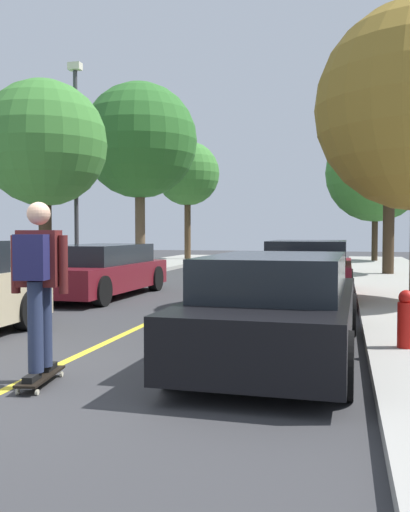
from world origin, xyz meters
TOP-DOWN VIEW (x-y plane):
  - ground at (0.00, 0.00)m, footprint 80.00×80.00m
  - center_line at (0.00, 4.00)m, footprint 0.12×39.20m
  - parked_car_left_near at (-2.43, 7.39)m, footprint 1.97×4.67m
  - parked_car_right_nearest at (2.43, 1.85)m, footprint 1.92×4.74m
  - parked_car_right_near at (2.43, 7.75)m, footprint 1.98×4.22m
  - street_tree_left_nearest at (-4.63, 8.79)m, footprint 3.36×3.36m
  - street_tree_left_near at (-4.63, 16.14)m, footprint 4.50×4.50m
  - street_tree_left_far at (-4.63, 23.15)m, footprint 3.27×3.27m
  - street_tree_right_near at (4.63, 14.74)m, footprint 3.66×3.66m
  - street_tree_right_far at (4.63, 23.43)m, footprint 4.73×4.73m
  - fire_hydrant at (3.93, 2.12)m, footprint 0.20×0.20m
  - streetlamp at (-4.18, 9.74)m, footprint 0.36×0.24m
  - skateboard at (0.25, 0.03)m, footprint 0.34×0.86m
  - skateboarder at (0.26, -0.01)m, footprint 0.59×0.71m

SIDE VIEW (x-z plane):
  - ground at x=0.00m, z-range 0.00..0.00m
  - center_line at x=0.00m, z-range 0.00..0.01m
  - skateboard at x=0.25m, z-range 0.04..0.14m
  - fire_hydrant at x=3.93m, z-range 0.14..0.84m
  - parked_car_left_near at x=-2.43m, z-range 0.01..1.24m
  - parked_car_right_nearest at x=2.43m, z-range -0.01..1.25m
  - parked_car_right_near at x=2.43m, z-range -0.01..1.33m
  - skateboarder at x=0.26m, z-range 0.23..1.96m
  - streetlamp at x=-4.18m, z-range 0.55..6.68m
  - street_tree_left_nearest at x=-4.63m, z-range 1.16..6.61m
  - street_tree_right_far at x=4.63m, z-range 1.07..7.66m
  - street_tree_right_near at x=4.63m, z-range 1.33..7.43m
  - street_tree_left_far at x=-4.63m, z-range 1.48..7.49m
  - street_tree_left_near at x=-4.63m, z-range 1.48..8.70m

